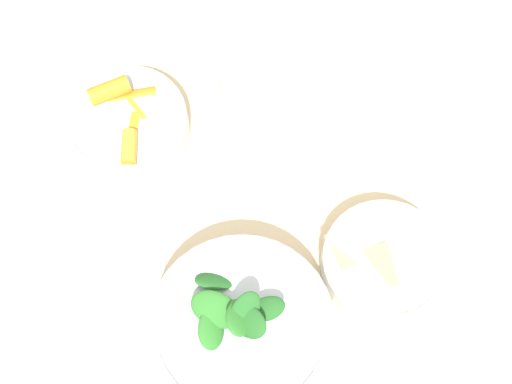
# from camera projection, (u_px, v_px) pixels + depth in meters

# --- Properties ---
(ground_plane) EXTENTS (10.00, 10.00, 0.00)m
(ground_plane) POSITION_uv_depth(u_px,v_px,m) (244.00, 340.00, 1.53)
(ground_plane) COLOR brown
(dining_table) EXTENTS (1.27, 1.09, 0.73)m
(dining_table) POSITION_uv_depth(u_px,v_px,m) (237.00, 230.00, 0.95)
(dining_table) COLOR beige
(dining_table) RESTS_ON ground_plane
(bowl_carrots) EXTENTS (0.15, 0.15, 0.07)m
(bowl_carrots) POSITION_uv_depth(u_px,v_px,m) (127.00, 125.00, 0.88)
(bowl_carrots) COLOR silver
(bowl_carrots) RESTS_ON dining_table
(bowl_greens) EXTENTS (0.20, 0.20, 0.12)m
(bowl_greens) POSITION_uv_depth(u_px,v_px,m) (242.00, 328.00, 0.76)
(bowl_greens) COLOR silver
(bowl_greens) RESTS_ON dining_table
(bowl_beans_hotdog) EXTENTS (0.15, 0.15, 0.07)m
(bowl_beans_hotdog) POSITION_uv_depth(u_px,v_px,m) (279.00, 76.00, 0.90)
(bowl_beans_hotdog) COLOR white
(bowl_beans_hotdog) RESTS_ON dining_table
(bowl_cookies) EXTENTS (0.14, 0.14, 0.05)m
(bowl_cookies) POSITION_uv_depth(u_px,v_px,m) (385.00, 263.00, 0.81)
(bowl_cookies) COLOR silver
(bowl_cookies) RESTS_ON dining_table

